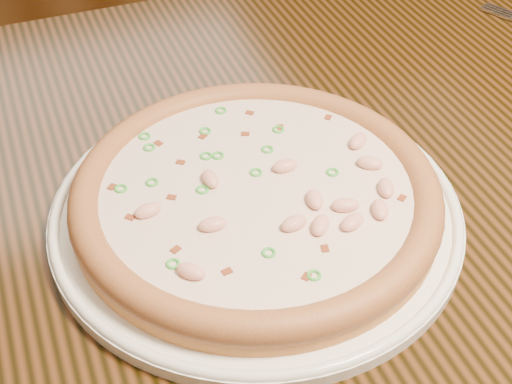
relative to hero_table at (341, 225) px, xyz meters
name	(u,v)px	position (x,y,z in m)	size (l,w,h in m)	color
ground	(295,184)	(0.30, 0.76, -0.65)	(9.00, 9.00, 0.00)	black
hero_table	(341,225)	(0.00, 0.00, 0.00)	(1.20, 0.80, 0.75)	black
plate	(256,210)	(-0.12, -0.05, 0.11)	(0.37, 0.37, 0.02)	white
pizza	(256,195)	(-0.12, -0.05, 0.13)	(0.33, 0.33, 0.03)	#C48040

